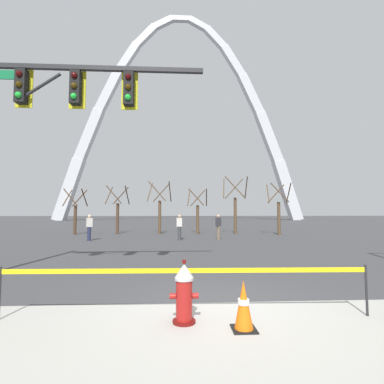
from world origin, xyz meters
name	(u,v)px	position (x,y,z in m)	size (l,w,h in m)	color
ground_plane	(216,303)	(0.00, 0.00, 0.00)	(240.00, 240.00, 0.00)	#3D3D3F
fire_hydrant	(184,293)	(-0.64, -0.96, 0.47)	(0.46, 0.48, 0.99)	#5E0F0D
caution_tape_barrier	(186,281)	(-0.60, -0.77, 0.61)	(6.13, 0.20, 0.86)	#232326
traffic_cone_by_hydrant	(244,306)	(0.24, -1.29, 0.36)	(0.36, 0.36, 0.73)	black
traffic_signal_gantry	(34,116)	(-4.51, 1.90, 4.27)	(6.42, 0.44, 6.00)	#232326
monument_arch	(181,127)	(0.00, 54.65, 20.07)	(52.54, 2.24, 45.57)	silver
tree_far_left	(75,214)	(-8.67, 17.02, 1.58)	(1.65, 1.66, 3.55)	#473323
tree_left_mid	(118,212)	(-5.55, 17.68, 1.71)	(1.78, 1.79, 3.86)	#473323
tree_center_left	(160,211)	(-2.14, 17.49, 1.86)	(1.93, 1.95, 4.19)	brown
tree_center_right	(198,214)	(0.91, 17.11, 1.60)	(1.67, 1.68, 3.61)	brown
tree_right_mid	(235,208)	(3.99, 17.31, 2.04)	(2.11, 2.12, 4.59)	brown
tree_far_right	(279,212)	(7.10, 15.92, 1.76)	(1.83, 1.84, 3.97)	brown
pedestrian_walking_left	(89,227)	(-6.11, 12.18, 0.82)	(0.39, 0.34, 1.59)	#232847
pedestrian_standing_center	(179,227)	(-0.58, 12.26, 0.82)	(0.36, 0.24, 1.59)	#38383D
pedestrian_walking_right	(218,227)	(1.90, 12.50, 0.82)	(0.39, 0.37, 1.59)	brown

